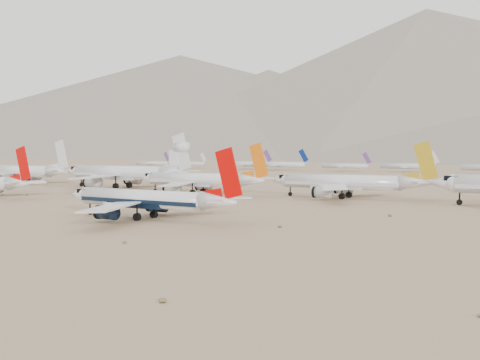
{
  "coord_description": "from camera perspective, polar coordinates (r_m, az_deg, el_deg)",
  "views": [
    {
      "loc": [
        71.14,
        -92.27,
        14.88
      ],
      "look_at": [
        -5.9,
        36.96,
        7.0
      ],
      "focal_mm": 40.0,
      "sensor_mm": 36.0,
      "label": 1
    }
  ],
  "objects": [
    {
      "name": "distant_storage_row",
      "position": [
        409.13,
        17.23,
        1.41
      ],
      "size": [
        511.34,
        57.85,
        15.36
      ],
      "color": "silver",
      "rests_on": "ground"
    },
    {
      "name": "main_airliner",
      "position": [
        119.46,
        -9.82,
        -2.09
      ],
      "size": [
        45.06,
        44.01,
        15.9
      ],
      "color": "silver",
      "rests_on": "ground"
    },
    {
      "name": "desert_scrub",
      "position": [
        93.0,
        -16.11,
        -6.15
      ],
      "size": [
        262.31,
        121.67,
        0.63
      ],
      "color": "brown",
      "rests_on": "ground"
    },
    {
      "name": "row2_gold_tail",
      "position": [
        173.8,
        11.4,
        -0.29
      ],
      "size": [
        51.24,
        50.11,
        18.24
      ],
      "color": "silver",
      "rests_on": "ground"
    },
    {
      "name": "ground",
      "position": [
        117.46,
        -6.8,
        -4.3
      ],
      "size": [
        7000.0,
        7000.0,
        0.0
      ],
      "primitive_type": "plane",
      "color": "#82664C",
      "rests_on": "ground"
    },
    {
      "name": "row2_white_trijet",
      "position": [
        222.45,
        -12.13,
        0.76
      ],
      "size": [
        62.73,
        61.31,
        22.23
      ],
      "color": "silver",
      "rests_on": "ground"
    },
    {
      "name": "row2_orange_tail",
      "position": [
        186.67,
        -4.37,
        -0.03
      ],
      "size": [
        50.45,
        49.35,
        18.0
      ],
      "color": "silver",
      "rests_on": "ground"
    },
    {
      "name": "row2_white_twin",
      "position": [
        268.89,
        -22.2,
        0.83
      ],
      "size": [
        56.99,
        55.77,
        20.36
      ],
      "color": "silver",
      "rests_on": "ground"
    }
  ]
}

